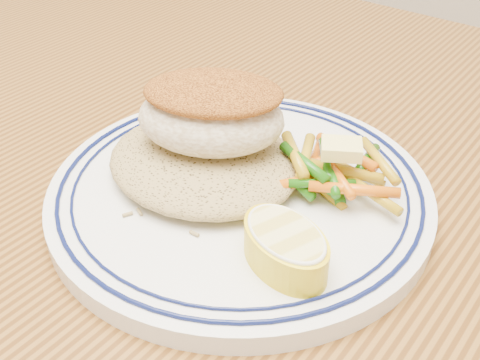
% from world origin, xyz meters
% --- Properties ---
extents(dining_table, '(1.50, 0.90, 0.75)m').
position_xyz_m(dining_table, '(0.00, 0.00, 0.65)').
color(dining_table, '#523010').
rests_on(dining_table, ground).
extents(plate, '(0.28, 0.28, 0.02)m').
position_xyz_m(plate, '(0.05, 0.01, 0.76)').
color(plate, silver).
rests_on(plate, dining_table).
extents(rice_pilaf, '(0.15, 0.13, 0.03)m').
position_xyz_m(rice_pilaf, '(0.02, 0.00, 0.78)').
color(rice_pilaf, olive).
rests_on(rice_pilaf, plate).
extents(fish_fillet, '(0.13, 0.12, 0.05)m').
position_xyz_m(fish_fillet, '(0.02, 0.01, 0.81)').
color(fish_fillet, beige).
rests_on(fish_fillet, rice_pilaf).
extents(vegetable_pile, '(0.11, 0.09, 0.03)m').
position_xyz_m(vegetable_pile, '(0.10, 0.05, 0.78)').
color(vegetable_pile, '#18560A').
rests_on(vegetable_pile, plate).
extents(butter_pat, '(0.03, 0.03, 0.01)m').
position_xyz_m(butter_pat, '(0.11, 0.05, 0.80)').
color(butter_pat, '#FFF07C').
rests_on(butter_pat, vegetable_pile).
extents(lemon_wedge, '(0.08, 0.08, 0.03)m').
position_xyz_m(lemon_wedge, '(0.12, -0.04, 0.78)').
color(lemon_wedge, yellow).
rests_on(lemon_wedge, plate).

